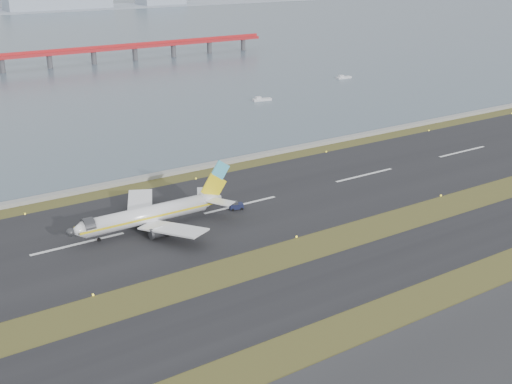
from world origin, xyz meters
The scene contains 9 objects.
ground centered at (0.00, 0.00, 0.00)m, with size 1000.00×1000.00×0.00m, color #364217.
taxiway_strip centered at (0.00, -12.00, 0.05)m, with size 1000.00×18.00×0.10m, color black.
runway_strip centered at (0.00, 30.00, 0.05)m, with size 1000.00×45.00×0.10m, color black.
seawall centered at (0.00, 60.00, 0.50)m, with size 1000.00×2.50×1.00m, color gray.
red_pier centered at (20.00, 250.00, 7.28)m, with size 260.00×5.00×10.20m.
airliner centered at (-23.37, 28.96, 3.46)m, with size 38.52×32.89×12.80m.
pushback_tug centered at (-2.37, 28.26, 0.99)m, with size 3.57×2.61×2.05m.
workboat_near centered at (68.82, 123.45, 0.59)m, with size 8.08×3.99×1.88m.
workboat_far centered at (129.42, 142.74, 0.59)m, with size 7.81×2.94×1.86m.
Camera 1 is at (-75.89, -91.84, 57.18)m, focal length 45.00 mm.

